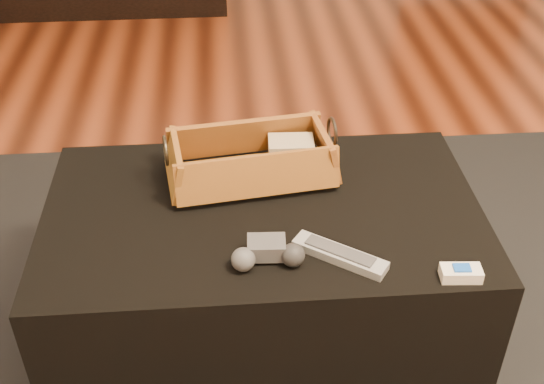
{
  "coord_description": "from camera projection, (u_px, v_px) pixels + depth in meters",
  "views": [
    {
      "loc": [
        -0.18,
        -1.2,
        1.38
      ],
      "look_at": [
        -0.08,
        0.01,
        0.49
      ],
      "focal_mm": 45.0,
      "sensor_mm": 36.0,
      "label": 1
    }
  ],
  "objects": [
    {
      "name": "floor",
      "position": [
        304.0,
        346.0,
        1.79
      ],
      "size": [
        5.0,
        5.5,
        0.01
      ],
      "primitive_type": "cube",
      "color": "brown",
      "rests_on": "ground"
    },
    {
      "name": "area_rug",
      "position": [
        265.0,
        351.0,
        1.76
      ],
      "size": [
        2.6,
        2.0,
        0.01
      ],
      "primitive_type": "cube",
      "color": "black",
      "rests_on": "floor"
    },
    {
      "name": "ottoman",
      "position": [
        263.0,
        276.0,
        1.68
      ],
      "size": [
        1.0,
        0.6,
        0.42
      ],
      "primitive_type": "cube",
      "color": "black",
      "rests_on": "area_rug"
    },
    {
      "name": "tv_remote",
      "position": [
        244.0,
        173.0,
        1.62
      ],
      "size": [
        0.22,
        0.1,
        0.02
      ],
      "primitive_type": "cube",
      "rotation": [
        0.0,
        0.0,
        0.24
      ],
      "color": "black",
      "rests_on": "wicker_basket"
    },
    {
      "name": "cloth_bundle",
      "position": [
        291.0,
        151.0,
        1.67
      ],
      "size": [
        0.11,
        0.08,
        0.06
      ],
      "primitive_type": "cube",
      "rotation": [
        0.0,
        0.0,
        -0.04
      ],
      "color": "tan",
      "rests_on": "wicker_basket"
    },
    {
      "name": "wicker_basket",
      "position": [
        251.0,
        161.0,
        1.63
      ],
      "size": [
        0.42,
        0.26,
        0.14
      ],
      "color": "#A56E25",
      "rests_on": "ottoman"
    },
    {
      "name": "game_controller",
      "position": [
        268.0,
        253.0,
        1.39
      ],
      "size": [
        0.15,
        0.09,
        0.05
      ],
      "color": "#3F3F43",
      "rests_on": "ottoman"
    },
    {
      "name": "silver_remote",
      "position": [
        340.0,
        255.0,
        1.41
      ],
      "size": [
        0.19,
        0.16,
        0.02
      ],
      "color": "#9DA0A4",
      "rests_on": "ottoman"
    },
    {
      "name": "cream_gadget",
      "position": [
        461.0,
        273.0,
        1.36
      ],
      "size": [
        0.08,
        0.05,
        0.03
      ],
      "color": "white",
      "rests_on": "ottoman"
    }
  ]
}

